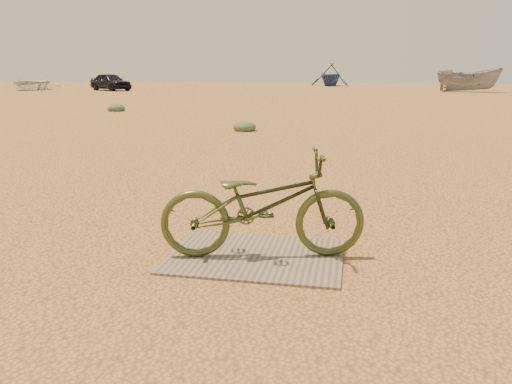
% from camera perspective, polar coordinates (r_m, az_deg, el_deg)
% --- Properties ---
extents(ground, '(120.00, 120.00, 0.00)m').
position_cam_1_polar(ground, '(4.14, -7.97, -8.87)').
color(ground, '#BD8748').
rests_on(ground, ground).
extents(plywood_board, '(1.49, 1.10, 0.02)m').
position_cam_1_polar(plywood_board, '(4.37, -0.00, -7.31)').
color(plywood_board, '#816F58').
rests_on(plywood_board, ground).
extents(bicycle, '(1.82, 0.97, 0.91)m').
position_cam_1_polar(bicycle, '(4.21, 0.77, -1.46)').
color(bicycle, '#414E22').
rests_on(bicycle, plywood_board).
extents(car, '(4.21, 3.42, 1.35)m').
position_cam_1_polar(car, '(41.57, -16.30, 12.00)').
color(car, black).
rests_on(car, ground).
extents(boat_near_left, '(5.15, 6.17, 1.10)m').
position_cam_1_polar(boat_near_left, '(45.27, -24.38, 11.29)').
color(boat_near_left, silver).
rests_on(boat_near_left, ground).
extents(boat_far_left, '(4.51, 4.98, 2.29)m').
position_cam_1_polar(boat_far_left, '(52.18, 8.53, 13.16)').
color(boat_far_left, navy).
rests_on(boat_far_left, ground).
extents(boat_mid_right, '(4.64, 2.36, 1.72)m').
position_cam_1_polar(boat_mid_right, '(40.60, 23.12, 11.69)').
color(boat_mid_right, gray).
rests_on(boat_mid_right, ground).
extents(kale_a, '(0.61, 0.61, 0.34)m').
position_cam_1_polar(kale_a, '(13.44, -1.30, 7.02)').
color(kale_a, '#566A48').
rests_on(kale_a, ground).
extents(kale_c, '(0.69, 0.69, 0.38)m').
position_cam_1_polar(kale_c, '(20.69, -15.66, 8.90)').
color(kale_c, '#566A48').
rests_on(kale_c, ground).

